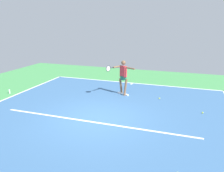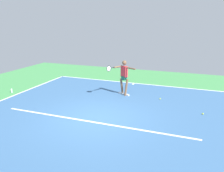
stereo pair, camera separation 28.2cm
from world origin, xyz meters
name	(u,v)px [view 1 (the left image)]	position (x,y,z in m)	size (l,w,h in m)	color
ground_plane	(97,118)	(0.00, 0.00, 0.00)	(19.74, 19.74, 0.00)	#428E4C
court_surface	(97,118)	(0.00, 0.00, 0.00)	(10.51, 11.47, 0.00)	#38608E
court_line_baseline_near	(132,83)	(0.00, -5.68, 0.00)	(10.51, 0.10, 0.01)	white
court_line_service	(94,122)	(0.00, 0.38, 0.00)	(7.88, 0.10, 0.01)	white
court_line_centre_mark	(132,84)	(0.00, -5.48, 0.00)	(0.10, 0.30, 0.01)	white
tennis_player	(123,75)	(-0.09, -3.24, 1.06)	(1.30, 1.10, 1.82)	brown
tennis_ball_near_player	(159,98)	(-2.01, -3.17, 0.03)	(0.07, 0.07, 0.07)	#CCE033
tennis_ball_centre_court	(203,113)	(-3.97, -1.89, 0.03)	(0.07, 0.07, 0.07)	#CCE033
water_bottle	(9,92)	(5.67, -1.45, 0.11)	(0.07, 0.07, 0.22)	white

